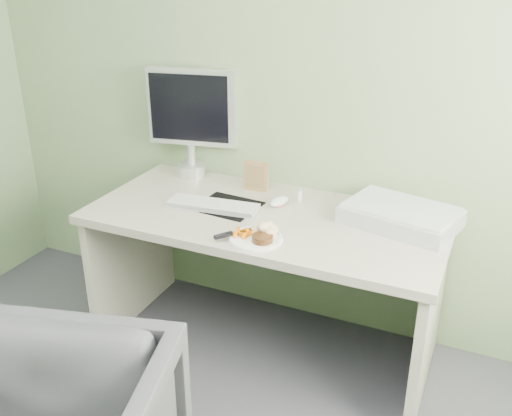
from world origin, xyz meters
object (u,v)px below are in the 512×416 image
at_px(plate, 256,239).
at_px(monitor, 192,117).
at_px(desk, 266,250).
at_px(scanner, 401,216).

bearing_deg(plate, monitor, 137.32).
relative_size(desk, monitor, 2.88).
relative_size(scanner, monitor, 0.84).
height_order(scanner, monitor, monitor).
xyz_separation_m(desk, monitor, (-0.55, 0.31, 0.50)).
bearing_deg(monitor, desk, -40.61).
distance_m(plate, scanner, 0.64).
height_order(desk, scanner, scanner).
xyz_separation_m(desk, plate, (0.06, -0.25, 0.19)).
bearing_deg(desk, monitor, 150.13).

